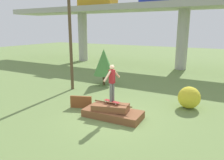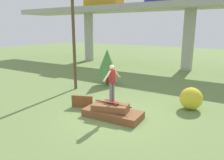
# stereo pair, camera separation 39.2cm
# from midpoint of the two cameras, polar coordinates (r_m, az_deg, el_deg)

# --- Properties ---
(ground_plane) EXTENTS (80.00, 80.00, 0.00)m
(ground_plane) POSITION_cam_midpoint_polar(r_m,az_deg,el_deg) (10.36, -0.89, -9.69)
(ground_plane) COLOR olive
(scrap_pile) EXTENTS (2.78, 1.34, 0.70)m
(scrap_pile) POSITION_cam_midpoint_polar(r_m,az_deg,el_deg) (10.26, -1.05, -8.41)
(scrap_pile) COLOR brown
(scrap_pile) RESTS_ON ground_plane
(scrap_plank_loose) EXTENTS (1.08, 0.49, 0.64)m
(scrap_plank_loose) POSITION_cam_midpoint_polar(r_m,az_deg,el_deg) (11.52, -9.08, -5.72)
(scrap_plank_loose) COLOR brown
(scrap_plank_loose) RESTS_ON ground_plane
(skateboard) EXTENTS (0.84, 0.34, 0.09)m
(skateboard) POSITION_cam_midpoint_polar(r_m,az_deg,el_deg) (10.10, -1.12, -5.60)
(skateboard) COLOR maroon
(skateboard) RESTS_ON scrap_pile
(skater) EXTENTS (0.26, 1.17, 1.69)m
(skater) POSITION_cam_midpoint_polar(r_m,az_deg,el_deg) (9.82, -1.14, -0.10)
(skater) COLOR slate
(skater) RESTS_ON skateboard
(highway_overpass) EXTENTS (44.00, 4.31, 6.45)m
(highway_overpass) POSITION_cam_midpoint_polar(r_m,az_deg,el_deg) (22.77, 17.92, 16.81)
(highway_overpass) COLOR #A8A59E
(highway_overpass) RESTS_ON ground_plane
(car_on_overpass_mid) EXTENTS (4.37, 1.84, 1.39)m
(car_on_overpass_mid) POSITION_cam_midpoint_polar(r_m,az_deg,el_deg) (26.48, -4.44, 19.83)
(car_on_overpass_mid) COLOR #B28419
(car_on_overpass_mid) RESTS_ON highway_overpass
(utility_pole) EXTENTS (1.30, 0.20, 6.53)m
(utility_pole) POSITION_cam_midpoint_polar(r_m,az_deg,el_deg) (14.66, -11.57, 10.52)
(utility_pole) COLOR brown
(utility_pole) RESTS_ON ground_plane
(tree_behind_left) EXTENTS (1.48, 1.48, 2.62)m
(tree_behind_left) POSITION_cam_midpoint_polar(r_m,az_deg,el_deg) (15.70, -2.88, 4.65)
(tree_behind_left) COLOR #4C3823
(tree_behind_left) RESTS_ON ground_plane
(bush_yellow_flowering) EXTENTS (1.14, 1.14, 1.14)m
(bush_yellow_flowering) POSITION_cam_midpoint_polar(r_m,az_deg,el_deg) (11.92, 18.61, -4.35)
(bush_yellow_flowering) COLOR gold
(bush_yellow_flowering) RESTS_ON ground_plane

